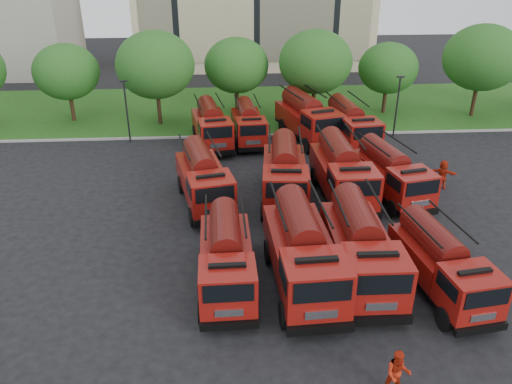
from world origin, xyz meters
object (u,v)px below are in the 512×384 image
fire_truck_2 (361,247)px  firefighter_2 (450,285)px  fire_truck_11 (350,125)px  firefighter_4 (201,217)px  fire_truck_7 (391,173)px  fire_truck_10 (307,118)px  fire_truck_1 (303,251)px  firefighter_3 (441,292)px  fire_truck_3 (441,264)px  fire_truck_6 (342,171)px  fire_truck_9 (248,124)px  fire_truck_0 (226,257)px  fire_truck_8 (211,125)px  firefighter_0 (390,311)px  fire_truck_5 (285,173)px  fire_truck_4 (204,178)px  firefighter_5 (440,187)px

fire_truck_2 → firefighter_2: bearing=-10.7°
fire_truck_11 → firefighter_4: 16.10m
fire_truck_7 → fire_truck_10: size_ratio=0.88×
fire_truck_10 → fire_truck_11: bearing=-44.6°
fire_truck_1 → firefighter_3: 6.75m
fire_truck_1 → fire_truck_7: 11.23m
fire_truck_3 → fire_truck_6: bearing=95.5°
firefighter_3 → fire_truck_9: bearing=-112.7°
fire_truck_0 → fire_truck_6: bearing=49.3°
fire_truck_11 → fire_truck_7: bearing=-94.1°
fire_truck_8 → firefighter_2: 22.73m
fire_truck_3 → firefighter_0: fire_truck_3 is taller
fire_truck_11 → firefighter_0: (-2.87, -20.22, -1.73)m
fire_truck_2 → fire_truck_5: fire_truck_5 is taller
fire_truck_2 → fire_truck_10: fire_truck_10 is taller
fire_truck_0 → firefighter_2: fire_truck_0 is taller
fire_truck_5 → fire_truck_10: 11.19m
fire_truck_1 → fire_truck_5: size_ratio=1.01×
fire_truck_2 → fire_truck_5: 9.07m
fire_truck_1 → fire_truck_8: bearing=100.6°
firefighter_0 → firefighter_2: firefighter_2 is taller
fire_truck_0 → fire_truck_7: fire_truck_7 is taller
fire_truck_4 → fire_truck_7: fire_truck_4 is taller
firefighter_3 → fire_truck_6: bearing=-119.4°
fire_truck_0 → fire_truck_11: 20.53m
firefighter_4 → firefighter_5: size_ratio=1.00×
firefighter_5 → fire_truck_3: bearing=91.8°
fire_truck_0 → fire_truck_10: bearing=69.7°
fire_truck_0 → fire_truck_10: 20.82m
fire_truck_4 → firefighter_5: bearing=-7.8°
fire_truck_2 → fire_truck_4: fire_truck_2 is taller
fire_truck_3 → fire_truck_11: (0.27, 18.96, 0.20)m
fire_truck_3 → fire_truck_4: bearing=130.7°
firefighter_2 → firefighter_4: size_ratio=0.82×
fire_truck_1 → firefighter_2: (7.04, -0.59, -1.82)m
fire_truck_0 → fire_truck_9: 19.48m
fire_truck_8 → fire_truck_11: fire_truck_11 is taller
fire_truck_5 → firefighter_3: (6.19, -10.08, -1.77)m
fire_truck_2 → firefighter_2: size_ratio=4.87×
fire_truck_8 → fire_truck_11: (10.98, -0.94, 0.09)m
fire_truck_11 → firefighter_0: size_ratio=5.19×
fire_truck_5 → firefighter_3: bearing=-53.0°
fire_truck_5 → firefighter_5: fire_truck_5 is taller
fire_truck_5 → firefighter_0: size_ratio=5.30×
firefighter_2 → fire_truck_0: bearing=80.2°
fire_truck_3 → fire_truck_7: (0.72, 9.79, 0.09)m
fire_truck_2 → firefighter_2: fire_truck_2 is taller
fire_truck_6 → fire_truck_11: size_ratio=1.02×
fire_truck_4 → fire_truck_8: fire_truck_4 is taller
fire_truck_1 → fire_truck_7: size_ratio=1.08×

